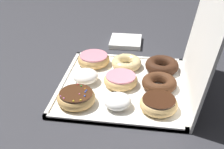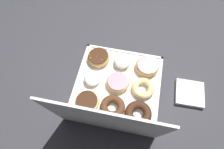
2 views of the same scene
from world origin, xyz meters
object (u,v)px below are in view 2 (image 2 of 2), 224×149
at_px(powdered_filled_donut_5, 92,79).
at_px(cruller_donut_3, 143,87).
at_px(powdered_filled_donut_1, 122,61).
at_px(chocolate_frosted_donut_8, 87,102).
at_px(chocolate_cake_ring_donut_6, 138,113).
at_px(chocolate_cake_ring_donut_7, 112,107).
at_px(pink_frosted_donut_4, 118,82).
at_px(pink_frosted_donut_0, 147,66).
at_px(donut_box, 117,85).
at_px(napkin_stack, 190,93).
at_px(sprinkle_donut_2, 99,57).

bearing_deg(powdered_filled_donut_5, cruller_donut_3, -178.57).
distance_m(powdered_filled_donut_1, powdered_filled_donut_5, 0.18).
distance_m(powdered_filled_donut_1, cruller_donut_3, 0.18).
relative_size(powdered_filled_donut_1, chocolate_frosted_donut_8, 0.76).
height_order(chocolate_cake_ring_donut_6, chocolate_cake_ring_donut_7, chocolate_cake_ring_donut_6).
xyz_separation_m(cruller_donut_3, chocolate_cake_ring_donut_7, (0.13, 0.13, 0.00)).
xyz_separation_m(powdered_filled_donut_5, chocolate_cake_ring_donut_7, (-0.13, 0.12, -0.00)).
xyz_separation_m(pink_frosted_donut_4, chocolate_cake_ring_donut_6, (-0.12, 0.14, 0.00)).
bearing_deg(pink_frosted_donut_0, pink_frosted_donut_4, 42.59).
bearing_deg(chocolate_frosted_donut_8, pink_frosted_donut_4, -133.18).
relative_size(donut_box, napkin_stack, 3.13).
distance_m(pink_frosted_donut_4, napkin_stack, 0.35).
bearing_deg(pink_frosted_donut_4, chocolate_cake_ring_donut_7, 89.78).
height_order(donut_box, powdered_filled_donut_5, powdered_filled_donut_5).
bearing_deg(pink_frosted_donut_0, powdered_filled_donut_1, -1.10).
bearing_deg(pink_frosted_donut_0, napkin_stack, 156.42).
height_order(powdered_filled_donut_1, chocolate_cake_ring_donut_7, powdered_filled_donut_1).
distance_m(powdered_filled_donut_1, chocolate_cake_ring_donut_7, 0.25).
height_order(powdered_filled_donut_1, napkin_stack, powdered_filled_donut_1).
height_order(cruller_donut_3, pink_frosted_donut_4, same).
xyz_separation_m(cruller_donut_3, chocolate_frosted_donut_8, (0.25, 0.13, 0.00)).
distance_m(powdered_filled_donut_1, napkin_stack, 0.37).
bearing_deg(napkin_stack, donut_box, 4.46).
relative_size(sprinkle_donut_2, pink_frosted_donut_4, 1.03).
bearing_deg(powdered_filled_donut_5, chocolate_frosted_donut_8, 92.85).
relative_size(pink_frosted_donut_4, powdered_filled_donut_5, 1.38).
relative_size(pink_frosted_donut_4, chocolate_cake_ring_donut_7, 0.99).
bearing_deg(donut_box, pink_frosted_donut_0, -136.08).
bearing_deg(cruller_donut_3, powdered_filled_donut_1, -44.00).
distance_m(pink_frosted_donut_0, pink_frosted_donut_4, 0.18).
bearing_deg(chocolate_frosted_donut_8, napkin_stack, -162.36).
xyz_separation_m(sprinkle_donut_2, pink_frosted_donut_4, (-0.13, 0.12, -0.00)).
height_order(powdered_filled_donut_1, pink_frosted_donut_4, powdered_filled_donut_1).
distance_m(donut_box, pink_frosted_donut_4, 0.02).
bearing_deg(sprinkle_donut_2, chocolate_frosted_donut_8, 91.32).
height_order(sprinkle_donut_2, cruller_donut_3, sprinkle_donut_2).
bearing_deg(sprinkle_donut_2, napkin_stack, 168.20).
bearing_deg(cruller_donut_3, pink_frosted_donut_4, -1.18).
distance_m(donut_box, cruller_donut_3, 0.13).
relative_size(donut_box, cruller_donut_3, 3.75).
xyz_separation_m(sprinkle_donut_2, powdered_filled_donut_5, (0.00, 0.13, -0.00)).
height_order(donut_box, chocolate_cake_ring_donut_7, chocolate_cake_ring_donut_7).
relative_size(powdered_filled_donut_1, sprinkle_donut_2, 0.73).
bearing_deg(cruller_donut_3, chocolate_cake_ring_donut_6, 87.67).
height_order(donut_box, cruller_donut_3, cruller_donut_3).
bearing_deg(chocolate_cake_ring_donut_7, powdered_filled_donut_5, -43.49).
relative_size(sprinkle_donut_2, chocolate_frosted_donut_8, 1.04).
bearing_deg(pink_frosted_donut_0, powdered_filled_donut_5, 26.49).
distance_m(donut_box, powdered_filled_donut_1, 0.13).
distance_m(chocolate_cake_ring_donut_7, chocolate_frosted_donut_8, 0.12).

